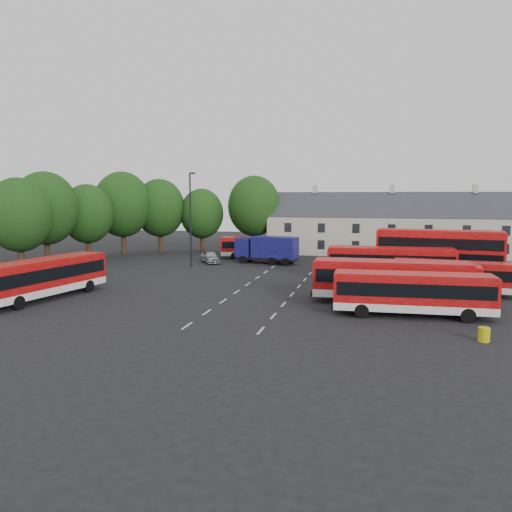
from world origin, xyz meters
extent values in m
plane|color=black|center=(0.00, 0.00, 0.00)|extent=(140.00, 140.00, 0.00)
cube|color=beige|center=(0.00, -14.00, 0.01)|extent=(0.15, 1.80, 0.01)
cube|color=beige|center=(0.00, -10.00, 0.01)|extent=(0.15, 1.80, 0.01)
cube|color=beige|center=(0.00, -6.00, 0.01)|extent=(0.15, 1.80, 0.01)
cube|color=beige|center=(0.00, -2.00, 0.01)|extent=(0.15, 1.80, 0.01)
cube|color=beige|center=(0.00, 2.00, 0.01)|extent=(0.15, 1.80, 0.01)
cube|color=beige|center=(0.00, 6.00, 0.01)|extent=(0.15, 1.80, 0.01)
cube|color=beige|center=(0.00, 10.00, 0.01)|extent=(0.15, 1.80, 0.01)
cube|color=beige|center=(0.00, 14.00, 0.01)|extent=(0.15, 1.80, 0.01)
cube|color=beige|center=(0.00, 18.00, 0.01)|extent=(0.15, 1.80, 0.01)
cube|color=beige|center=(5.00, -14.00, 0.01)|extent=(0.15, 1.80, 0.01)
cube|color=beige|center=(5.00, -10.00, 0.01)|extent=(0.15, 1.80, 0.01)
cube|color=beige|center=(5.00, -6.00, 0.01)|extent=(0.15, 1.80, 0.01)
cube|color=beige|center=(5.00, -2.00, 0.01)|extent=(0.15, 1.80, 0.01)
cube|color=beige|center=(5.00, 2.00, 0.01)|extent=(0.15, 1.80, 0.01)
cube|color=beige|center=(5.00, 6.00, 0.01)|extent=(0.15, 1.80, 0.01)
cube|color=beige|center=(5.00, 10.00, 0.01)|extent=(0.15, 1.80, 0.01)
cube|color=beige|center=(5.00, 14.00, 0.01)|extent=(0.15, 1.80, 0.01)
cube|color=beige|center=(5.00, 18.00, 0.01)|extent=(0.15, 1.80, 0.01)
cylinder|color=black|center=(-27.00, 4.00, 1.92)|extent=(0.70, 0.70, 3.85)
ellipsoid|color=#15330E|center=(-27.00, 4.00, 6.39)|extent=(7.26, 7.26, 8.35)
cylinder|color=black|center=(-28.00, 10.00, 2.10)|extent=(0.70, 0.70, 4.20)
ellipsoid|color=#15330E|center=(-28.00, 10.00, 6.97)|extent=(7.92, 7.92, 9.11)
cylinder|color=black|center=(-26.00, 16.00, 1.84)|extent=(0.70, 0.70, 3.67)
ellipsoid|color=#15330E|center=(-26.00, 16.00, 6.10)|extent=(6.93, 6.93, 7.97)
cylinder|color=black|center=(-24.00, 22.00, 2.19)|extent=(0.70, 0.70, 4.38)
ellipsoid|color=#15330E|center=(-24.00, 22.00, 7.26)|extent=(8.25, 8.25, 9.49)
cylinder|color=black|center=(-20.00, 26.00, 2.01)|extent=(0.70, 0.70, 4.02)
ellipsoid|color=#15330E|center=(-20.00, 26.00, 6.68)|extent=(7.59, 7.59, 8.73)
cylinder|color=black|center=(-14.00, 28.00, 1.75)|extent=(0.70, 0.70, 3.50)
ellipsoid|color=#15330E|center=(-14.00, 28.00, 5.81)|extent=(6.60, 6.60, 7.59)
cylinder|color=black|center=(-6.00, 29.00, 2.10)|extent=(0.70, 0.70, 4.20)
ellipsoid|color=#15330E|center=(-6.00, 29.00, 6.97)|extent=(7.92, 7.92, 9.11)
cube|color=beige|center=(14.00, 30.00, 2.75)|extent=(35.00, 7.00, 5.50)
cube|color=#2D3035|center=(14.00, 30.00, 5.50)|extent=(35.70, 7.13, 7.13)
cube|color=beige|center=(3.00, 30.00, 9.46)|extent=(0.60, 0.90, 1.20)
cube|color=beige|center=(14.00, 30.00, 9.46)|extent=(0.60, 0.90, 1.20)
cube|color=beige|center=(25.00, 30.00, 9.46)|extent=(0.60, 0.90, 1.20)
cube|color=silver|center=(14.59, -7.81, 0.77)|extent=(11.09, 2.98, 0.55)
cube|color=#A60A0A|center=(14.59, -7.81, 2.02)|extent=(11.09, 2.98, 1.95)
cube|color=black|center=(14.59, -7.81, 2.07)|extent=(10.65, 3.02, 0.95)
cube|color=#A60A0A|center=(14.59, -7.81, 3.05)|extent=(10.86, 2.87, 0.12)
cylinder|color=black|center=(11.13, -9.09, 0.50)|extent=(1.01, 0.32, 1.00)
cylinder|color=black|center=(18.05, -6.53, 0.50)|extent=(1.01, 0.32, 1.00)
cube|color=silver|center=(13.20, -3.69, 0.85)|extent=(12.16, 2.95, 0.61)
cube|color=#A60A0A|center=(13.20, -3.69, 2.23)|extent=(12.16, 2.95, 2.15)
cube|color=black|center=(13.20, -3.69, 2.28)|extent=(11.67, 3.01, 1.05)
cube|color=#A60A0A|center=(13.20, -3.69, 3.36)|extent=(11.91, 2.84, 0.13)
cylinder|color=black|center=(9.34, -4.99, 0.55)|extent=(1.11, 0.33, 1.10)
cylinder|color=black|center=(17.05, -2.38, 0.55)|extent=(1.11, 0.33, 1.10)
cube|color=silver|center=(14.62, -2.29, 0.77)|extent=(11.13, 3.80, 0.55)
cube|color=#A60A0A|center=(14.62, -2.29, 2.01)|extent=(11.13, 3.80, 1.93)
cube|color=black|center=(14.62, -2.29, 2.06)|extent=(10.71, 3.81, 0.94)
cube|color=#A60A0A|center=(14.62, -2.29, 3.03)|extent=(10.90, 3.68, 0.12)
cylinder|color=black|center=(11.02, -2.98, 0.50)|extent=(1.02, 0.40, 0.99)
cylinder|color=black|center=(18.22, -1.61, 0.50)|extent=(1.02, 0.40, 0.99)
cube|color=silver|center=(18.59, 1.44, 0.72)|extent=(10.42, 3.54, 0.51)
cube|color=#A60A0A|center=(18.59, 1.44, 1.88)|extent=(10.42, 3.54, 1.81)
cube|color=black|center=(18.59, 1.44, 1.93)|extent=(10.02, 3.54, 0.88)
cube|color=#A60A0A|center=(18.59, 1.44, 2.83)|extent=(10.20, 3.42, 0.11)
cylinder|color=black|center=(15.22, 0.79, 0.46)|extent=(0.95, 0.37, 0.93)
cylinder|color=black|center=(21.96, 2.08, 0.46)|extent=(0.95, 0.37, 0.93)
cube|color=silver|center=(13.39, 6.58, 0.86)|extent=(12.32, 3.19, 0.61)
cube|color=#A60A0A|center=(13.39, 6.58, 2.25)|extent=(12.32, 3.19, 2.17)
cube|color=black|center=(13.39, 6.58, 2.31)|extent=(11.83, 3.24, 1.06)
cube|color=#A60A0A|center=(13.39, 6.58, 3.39)|extent=(12.07, 3.07, 0.13)
cylinder|color=black|center=(9.52, 5.20, 0.56)|extent=(1.12, 0.35, 1.11)
cylinder|color=black|center=(17.26, 7.97, 0.56)|extent=(1.12, 0.35, 1.11)
cube|color=silver|center=(18.26, 9.64, 0.87)|extent=(12.57, 4.67, 0.61)
cube|color=#A60A0A|center=(18.26, 9.64, 3.04)|extent=(12.57, 4.67, 3.74)
cube|color=black|center=(18.26, 9.64, 2.32)|extent=(12.10, 4.66, 1.06)
cube|color=#A60A0A|center=(18.26, 9.64, 4.97)|extent=(12.31, 4.52, 0.13)
cylinder|color=black|center=(14.18, 9.00, 0.56)|extent=(1.15, 0.48, 1.12)
cylinder|color=black|center=(22.34, 10.27, 0.56)|extent=(1.15, 0.48, 1.12)
cube|color=black|center=(18.26, 9.64, 3.77)|extent=(12.10, 4.66, 1.06)
cube|color=silver|center=(18.58, 13.18, 0.82)|extent=(11.92, 4.57, 0.58)
cube|color=#A60A0A|center=(18.58, 13.18, 2.88)|extent=(11.92, 4.57, 3.55)
cube|color=black|center=(18.58, 13.18, 2.20)|extent=(11.47, 4.55, 1.01)
cube|color=#A60A0A|center=(18.58, 13.18, 4.71)|extent=(11.68, 4.42, 0.13)
cylinder|color=black|center=(15.11, 11.37, 0.53)|extent=(1.09, 0.47, 1.06)
cylinder|color=black|center=(22.05, 14.98, 0.53)|extent=(1.09, 0.47, 1.06)
cube|color=black|center=(18.58, 13.18, 3.57)|extent=(11.47, 4.55, 1.01)
cube|color=silver|center=(-14.60, -8.67, 0.83)|extent=(4.62, 12.11, 0.59)
cube|color=#A60A0A|center=(-14.60, -8.67, 2.18)|extent=(4.62, 12.11, 2.10)
cube|color=black|center=(-14.60, -8.67, 2.23)|extent=(4.61, 11.65, 1.02)
cube|color=#A60A0A|center=(-14.60, -8.67, 3.28)|extent=(4.48, 11.86, 0.13)
cylinder|color=black|center=(-14.03, -12.61, 0.54)|extent=(0.48, 1.11, 1.07)
cylinder|color=black|center=(-15.17, -4.74, 0.54)|extent=(0.48, 1.11, 1.07)
cube|color=silver|center=(-3.41, 21.46, 0.73)|extent=(10.54, 3.65, 0.52)
cube|color=#A60A0A|center=(-3.41, 21.46, 1.90)|extent=(10.54, 3.65, 1.83)
cube|color=black|center=(-3.41, 21.46, 1.95)|extent=(10.14, 3.65, 0.89)
cube|color=#A60A0A|center=(-3.41, 21.46, 2.86)|extent=(10.33, 3.53, 0.11)
cylinder|color=black|center=(-6.55, 19.99, 0.47)|extent=(0.96, 0.38, 0.94)
cylinder|color=black|center=(-0.26, 22.94, 0.47)|extent=(0.96, 0.38, 0.94)
cube|color=black|center=(-1.46, 16.99, 0.64)|extent=(8.07, 3.39, 0.29)
cube|color=#100E56|center=(-4.35, 17.50, 1.96)|extent=(2.35, 2.75, 2.35)
cube|color=black|center=(-5.26, 17.66, 2.31)|extent=(0.45, 2.06, 1.17)
cube|color=#100E56|center=(-0.35, 16.80, 2.10)|extent=(5.91, 3.37, 2.64)
cylinder|color=black|center=(-4.34, 16.37, 0.49)|extent=(1.01, 0.44, 0.98)
cylinder|color=black|center=(1.66, 17.57, 0.49)|extent=(1.01, 0.44, 0.98)
imported|color=#AEB1B6|center=(-8.54, 15.81, 0.75)|extent=(3.91, 4.68, 1.51)
cylinder|color=#C4B40B|center=(18.31, -13.19, 0.42)|extent=(0.67, 0.67, 0.84)
cylinder|color=black|center=(-9.65, 11.97, 5.58)|extent=(0.20, 0.20, 11.16)
cube|color=black|center=(-9.33, 12.07, 11.16)|extent=(0.72, 0.47, 0.20)
camera|label=1|loc=(11.98, -44.08, 8.54)|focal=35.00mm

